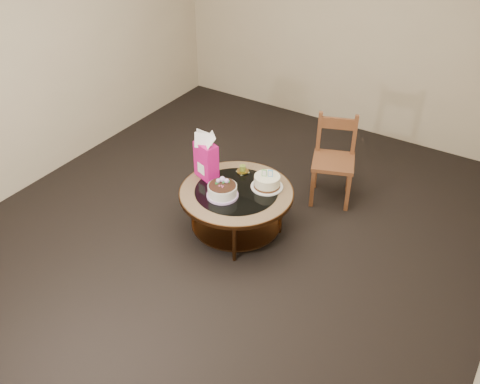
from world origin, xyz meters
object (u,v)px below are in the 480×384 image
Objects in this scene: cream_cake at (267,182)px; gift_bag at (206,156)px; dining_chair at (334,159)px; coffee_table at (236,198)px; decorated_cake at (222,191)px.

cream_cake is 0.64× the size of gift_bag.
dining_chair is at bearing 67.22° from gift_bag.
dining_chair is at bearing 45.02° from cream_cake.
dining_chair reaches higher than cream_cake.
coffee_table is 0.46m from gift_bag.
gift_bag is at bearing 173.37° from coffee_table.
cream_cake is at bearing 34.15° from gift_bag.
decorated_cake is 0.38m from gift_bag.
cream_cake is (0.20, 0.19, 0.14)m from coffee_table.
coffee_table is at bearing -137.36° from dining_chair.
gift_bag reaches higher than coffee_table.
cream_cake reaches higher than decorated_cake.
decorated_cake is at bearing -136.76° from dining_chair.
decorated_cake is 1.25m from dining_chair.
gift_bag reaches higher than cream_cake.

